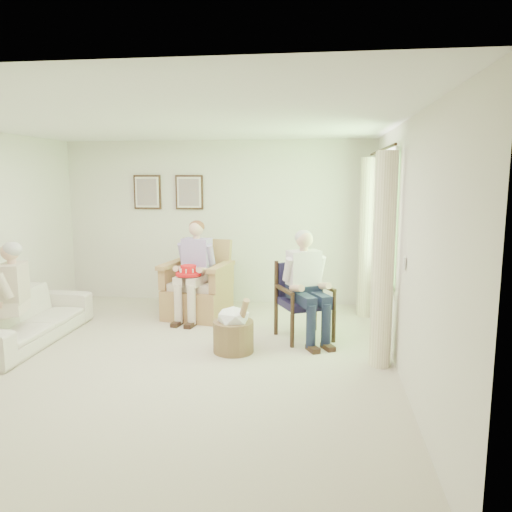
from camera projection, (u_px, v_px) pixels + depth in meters
The scene contains 18 objects.
floor at pixel (168, 361), 5.58m from camera, with size 5.50×5.50×0.00m, color beige.
back_wall at pixel (218, 222), 8.06m from camera, with size 5.00×0.04×2.60m, color silver.
front_wall at pixel (7, 316), 2.68m from camera, with size 5.00×0.04×2.60m, color silver.
right_wall at pixel (404, 250), 5.05m from camera, with size 0.04×5.50×2.60m, color silver.
ceiling at pixel (161, 122), 5.16m from camera, with size 5.00×5.50×0.02m, color white.
window at pixel (386, 213), 6.18m from camera, with size 0.13×2.50×1.63m.
curtain_left at pixel (383, 261), 5.31m from camera, with size 0.34×0.34×2.30m, color #F6E9C0.
curtain_right at pixel (367, 238), 7.23m from camera, with size 0.34×0.34×2.30m, color #F6E9C0.
framed_print_left at pixel (147, 192), 8.10m from camera, with size 0.45×0.05×0.55m.
framed_print_right at pixel (189, 192), 8.01m from camera, with size 0.45×0.05×0.55m.
wicker_armchair at pixel (198, 292), 7.30m from camera, with size 0.87×0.86×1.11m.
wood_armchair at pixel (305, 297), 6.35m from camera, with size 0.61×0.58×0.94m.
sofa at pixel (25, 318), 6.18m from camera, with size 0.80×2.04×0.60m, color #EFE7CE.
person_wicker at pixel (195, 263), 7.09m from camera, with size 0.40×0.62×1.39m.
person_dark at pixel (305, 278), 6.15m from camera, with size 0.40×0.63×1.35m.
person_sofa at pixel (8, 291), 5.82m from camera, with size 0.42×0.62×1.26m.
red_hat at pixel (188, 272), 6.91m from camera, with size 0.35×0.35×0.14m.
hatbox at pixel (234, 329), 5.82m from camera, with size 0.56×0.56×0.70m.
Camera 1 is at (1.67, -5.15, 2.05)m, focal length 35.00 mm.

